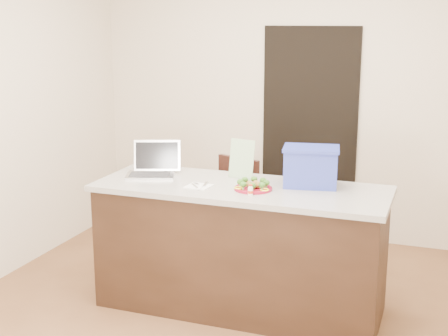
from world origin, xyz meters
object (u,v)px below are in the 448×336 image
(yogurt_bottle, at_px, (250,191))
(laptop, at_px, (154,166))
(plate, at_px, (253,188))
(blue_box, at_px, (311,166))
(napkin, at_px, (199,186))
(island, at_px, (240,247))
(chair, at_px, (234,207))

(yogurt_bottle, height_order, laptop, laptop)
(plate, relative_size, laptop, 0.63)
(blue_box, bearing_deg, napkin, -168.03)
(blue_box, bearing_deg, island, -169.60)
(plate, relative_size, chair, 0.28)
(napkin, xyz_separation_m, blue_box, (0.72, 0.29, 0.14))
(island, bearing_deg, chair, 112.34)
(yogurt_bottle, bearing_deg, plate, 100.14)
(laptop, xyz_separation_m, chair, (0.43, 0.62, -0.46))
(plate, bearing_deg, chair, 117.54)
(yogurt_bottle, bearing_deg, blue_box, 49.83)
(plate, distance_m, laptop, 0.85)
(napkin, bearing_deg, laptop, 154.67)
(yogurt_bottle, relative_size, blue_box, 0.18)
(yogurt_bottle, bearing_deg, island, 123.58)
(blue_box, bearing_deg, plate, -155.73)
(blue_box, xyz_separation_m, chair, (-0.75, 0.54, -0.53))
(island, distance_m, chair, 0.77)
(laptop, bearing_deg, napkin, -45.90)
(napkin, height_order, laptop, laptop)
(island, height_order, chair, chair)
(plate, height_order, chair, plate)
(plate, bearing_deg, blue_box, 34.35)
(yogurt_bottle, relative_size, chair, 0.08)
(napkin, xyz_separation_m, yogurt_bottle, (0.41, -0.08, 0.03))
(island, xyz_separation_m, yogurt_bottle, (0.14, -0.21, 0.49))
(island, distance_m, plate, 0.49)
(island, relative_size, chair, 2.21)
(island, xyz_separation_m, blue_box, (0.46, 0.17, 0.60))
(island, xyz_separation_m, chair, (-0.29, 0.71, 0.07))
(chair, bearing_deg, plate, -41.96)
(napkin, relative_size, laptop, 0.40)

